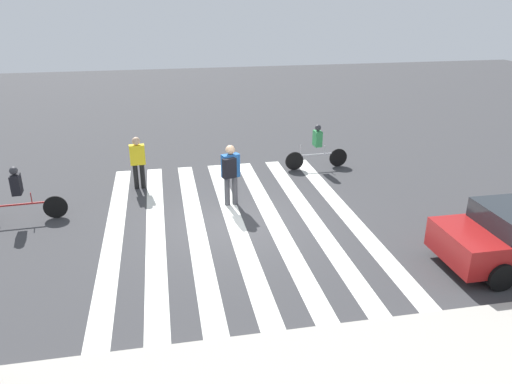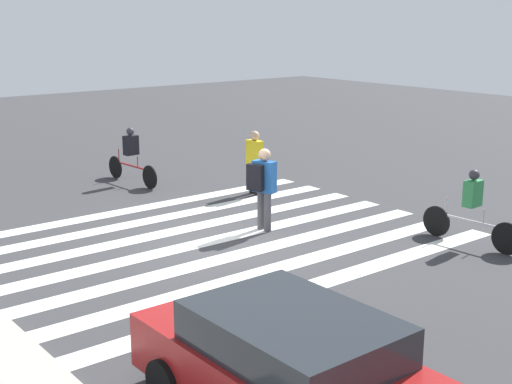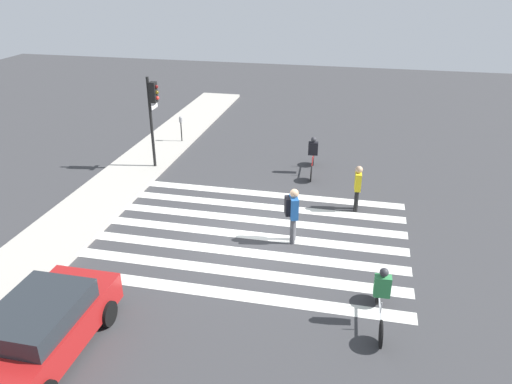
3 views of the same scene
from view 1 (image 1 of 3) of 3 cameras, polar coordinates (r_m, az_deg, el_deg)
The scene contains 7 objects.
ground_plane at distance 13.88m, azimuth -2.43°, elevation -3.58°, with size 60.00×60.00×0.00m, color #38383A.
sidewalk_curb at distance 8.73m, azimuth 4.27°, elevation -20.87°, with size 36.00×2.50×0.14m.
crosswalk_stripes at distance 13.88m, azimuth -2.43°, elevation -3.57°, with size 7.01×10.00×0.01m.
pedestrian_adult_yellow_jacket at distance 16.42m, azimuth -13.36°, elevation 3.61°, with size 0.49×0.26×1.72m.
pedestrian_child_with_backpack at distance 14.64m, azimuth -2.94°, elevation 2.42°, with size 0.56×0.53×1.86m.
cyclist_far_lane at distance 18.02m, azimuth 7.00°, elevation 5.33°, with size 2.34×0.41×1.62m.
cyclist_near_curb at distance 15.13m, azimuth -25.58°, elevation -0.06°, with size 2.46×0.41×1.61m.
Camera 1 is at (1.81, 12.38, 6.01)m, focal length 35.00 mm.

